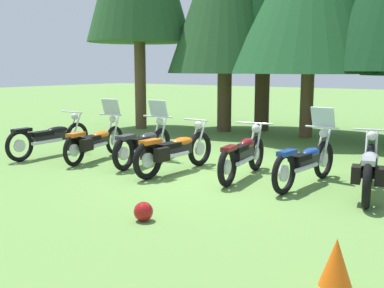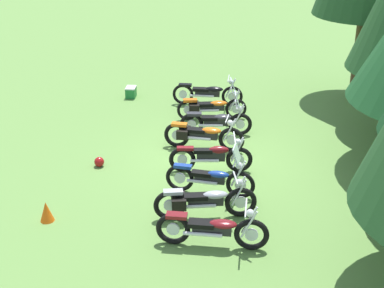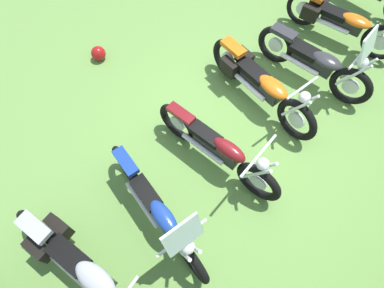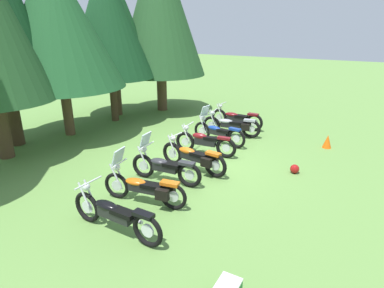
{
  "view_description": "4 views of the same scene",
  "coord_description": "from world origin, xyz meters",
  "px_view_note": "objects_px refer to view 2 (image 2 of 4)",
  "views": [
    {
      "loc": [
        4.79,
        -7.57,
        2.08
      ],
      "look_at": [
        -0.34,
        -0.1,
        0.59
      ],
      "focal_mm": 43.5,
      "sensor_mm": 36.0,
      "label": 1
    },
    {
      "loc": [
        13.99,
        1.35,
        7.01
      ],
      "look_at": [
        0.65,
        -0.39,
        0.76
      ],
      "focal_mm": 53.12,
      "sensor_mm": 36.0,
      "label": 2
    },
    {
      "loc": [
        2.34,
        1.4,
        4.32
      ],
      "look_at": [
        1.11,
        0.05,
        1.0
      ],
      "focal_mm": 28.71,
      "sensor_mm": 36.0,
      "label": 3
    },
    {
      "loc": [
        -8.17,
        -4.81,
        4.06
      ],
      "look_at": [
        -0.39,
        -0.03,
        0.74
      ],
      "focal_mm": 29.76,
      "sensor_mm": 36.0,
      "label": 4
    }
  ],
  "objects_px": {
    "motorcycle_4": "(212,157)",
    "motorcycle_7": "(213,229)",
    "motorcycle_2": "(217,121)",
    "dropped_helmet": "(99,162)",
    "motorcycle_3": "(202,135)",
    "traffic_cone": "(46,211)",
    "motorcycle_5": "(211,178)",
    "motorcycle_0": "(208,93)",
    "motorcycle_6": "(204,201)",
    "motorcycle_1": "(211,106)",
    "picnic_cooler": "(131,92)"
  },
  "relations": [
    {
      "from": "motorcycle_0",
      "to": "motorcycle_5",
      "type": "relative_size",
      "value": 1.08
    },
    {
      "from": "motorcycle_0",
      "to": "motorcycle_1",
      "type": "relative_size",
      "value": 1.08
    },
    {
      "from": "motorcycle_4",
      "to": "traffic_cone",
      "type": "xyz_separation_m",
      "value": [
        2.86,
        -3.46,
        -0.2
      ]
    },
    {
      "from": "motorcycle_6",
      "to": "motorcycle_7",
      "type": "relative_size",
      "value": 0.98
    },
    {
      "from": "picnic_cooler",
      "to": "motorcycle_4",
      "type": "bearing_deg",
      "value": 32.64
    },
    {
      "from": "motorcycle_1",
      "to": "motorcycle_7",
      "type": "xyz_separation_m",
      "value": [
        6.99,
        0.73,
        -0.01
      ]
    },
    {
      "from": "motorcycle_2",
      "to": "dropped_helmet",
      "type": "xyz_separation_m",
      "value": [
        2.48,
        -2.95,
        -0.32
      ]
    },
    {
      "from": "motorcycle_1",
      "to": "motorcycle_3",
      "type": "relative_size",
      "value": 0.95
    },
    {
      "from": "motorcycle_6",
      "to": "motorcycle_7",
      "type": "xyz_separation_m",
      "value": [
        1.09,
        0.31,
        -0.0
      ]
    },
    {
      "from": "motorcycle_4",
      "to": "motorcycle_7",
      "type": "height_order",
      "value": "motorcycle_7"
    },
    {
      "from": "motorcycle_3",
      "to": "motorcycle_7",
      "type": "bearing_deg",
      "value": -76.75
    },
    {
      "from": "picnic_cooler",
      "to": "traffic_cone",
      "type": "xyz_separation_m",
      "value": [
        8.17,
        -0.06,
        0.05
      ]
    },
    {
      "from": "motorcycle_2",
      "to": "motorcycle_4",
      "type": "bearing_deg",
      "value": -95.07
    },
    {
      "from": "motorcycle_6",
      "to": "traffic_cone",
      "type": "bearing_deg",
      "value": 177.08
    },
    {
      "from": "motorcycle_0",
      "to": "dropped_helmet",
      "type": "xyz_separation_m",
      "value": [
        4.95,
        -2.43,
        -0.32
      ]
    },
    {
      "from": "motorcycle_5",
      "to": "picnic_cooler",
      "type": "relative_size",
      "value": 4.75
    },
    {
      "from": "motorcycle_7",
      "to": "picnic_cooler",
      "type": "height_order",
      "value": "motorcycle_7"
    },
    {
      "from": "motorcycle_4",
      "to": "motorcycle_5",
      "type": "height_order",
      "value": "motorcycle_5"
    },
    {
      "from": "motorcycle_5",
      "to": "motorcycle_6",
      "type": "relative_size",
      "value": 0.95
    },
    {
      "from": "motorcycle_4",
      "to": "dropped_helmet",
      "type": "distance_m",
      "value": 3.05
    },
    {
      "from": "motorcycle_7",
      "to": "traffic_cone",
      "type": "distance_m",
      "value": 3.85
    },
    {
      "from": "traffic_cone",
      "to": "motorcycle_2",
      "type": "bearing_deg",
      "value": 147.25
    },
    {
      "from": "traffic_cone",
      "to": "dropped_helmet",
      "type": "bearing_deg",
      "value": 171.25
    },
    {
      "from": "motorcycle_4",
      "to": "motorcycle_6",
      "type": "distance_m",
      "value": 2.29
    },
    {
      "from": "motorcycle_1",
      "to": "motorcycle_7",
      "type": "bearing_deg",
      "value": -94.79
    },
    {
      "from": "motorcycle_3",
      "to": "motorcycle_5",
      "type": "height_order",
      "value": "motorcycle_5"
    },
    {
      "from": "motorcycle_0",
      "to": "motorcycle_2",
      "type": "xyz_separation_m",
      "value": [
        2.47,
        0.53,
        0.01
      ]
    },
    {
      "from": "motorcycle_4",
      "to": "dropped_helmet",
      "type": "relative_size",
      "value": 8.18
    },
    {
      "from": "motorcycle_1",
      "to": "motorcycle_2",
      "type": "relative_size",
      "value": 1.02
    },
    {
      "from": "motorcycle_2",
      "to": "motorcycle_4",
      "type": "distance_m",
      "value": 2.39
    },
    {
      "from": "motorcycle_5",
      "to": "dropped_helmet",
      "type": "xyz_separation_m",
      "value": [
        -1.11,
        -3.14,
        -0.32
      ]
    },
    {
      "from": "motorcycle_4",
      "to": "motorcycle_1",
      "type": "bearing_deg",
      "value": 88.87
    },
    {
      "from": "motorcycle_2",
      "to": "motorcycle_6",
      "type": "height_order",
      "value": "motorcycle_2"
    },
    {
      "from": "motorcycle_3",
      "to": "dropped_helmet",
      "type": "bearing_deg",
      "value": -147.21
    },
    {
      "from": "motorcycle_7",
      "to": "motorcycle_3",
      "type": "bearing_deg",
      "value": 98.82
    },
    {
      "from": "motorcycle_0",
      "to": "motorcycle_4",
      "type": "xyz_separation_m",
      "value": [
        4.86,
        0.6,
        -0.01
      ]
    },
    {
      "from": "motorcycle_7",
      "to": "picnic_cooler",
      "type": "relative_size",
      "value": 5.09
    },
    {
      "from": "motorcycle_3",
      "to": "motorcycle_4",
      "type": "relative_size",
      "value": 1.06
    },
    {
      "from": "motorcycle_2",
      "to": "dropped_helmet",
      "type": "distance_m",
      "value": 3.87
    },
    {
      "from": "motorcycle_0",
      "to": "motorcycle_7",
      "type": "height_order",
      "value": "motorcycle_7"
    },
    {
      "from": "motorcycle_0",
      "to": "dropped_helmet",
      "type": "height_order",
      "value": "motorcycle_0"
    },
    {
      "from": "motorcycle_0",
      "to": "picnic_cooler",
      "type": "relative_size",
      "value": 5.15
    },
    {
      "from": "motorcycle_0",
      "to": "motorcycle_2",
      "type": "height_order",
      "value": "motorcycle_2"
    },
    {
      "from": "motorcycle_2",
      "to": "motorcycle_6",
      "type": "xyz_separation_m",
      "value": [
        4.68,
        0.12,
        -0.01
      ]
    },
    {
      "from": "motorcycle_2",
      "to": "motorcycle_5",
      "type": "height_order",
      "value": "same"
    },
    {
      "from": "motorcycle_3",
      "to": "traffic_cone",
      "type": "bearing_deg",
      "value": -121.78
    },
    {
      "from": "motorcycle_3",
      "to": "motorcycle_5",
      "type": "bearing_deg",
      "value": -74.57
    },
    {
      "from": "motorcycle_4",
      "to": "motorcycle_7",
      "type": "xyz_separation_m",
      "value": [
        3.39,
        0.35,
        0.0
      ]
    },
    {
      "from": "motorcycle_0",
      "to": "picnic_cooler",
      "type": "height_order",
      "value": "motorcycle_0"
    },
    {
      "from": "motorcycle_5",
      "to": "motorcycle_0",
      "type": "bearing_deg",
      "value": 102.53
    }
  ]
}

